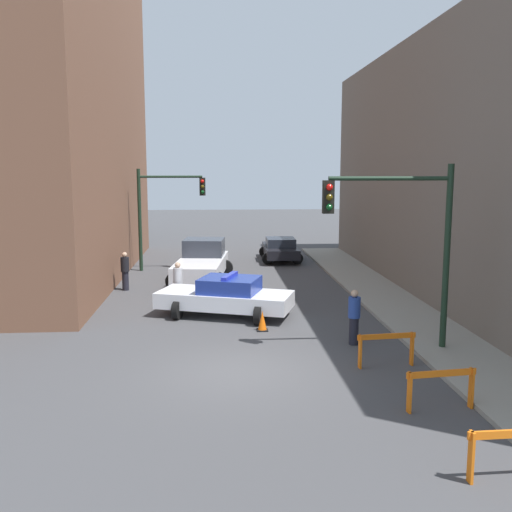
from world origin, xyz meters
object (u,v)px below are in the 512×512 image
(pedestrian_crossing, at_px, (178,283))
(pedestrian_corner, at_px, (125,271))
(traffic_light_near, at_px, (407,229))
(traffic_cone, at_px, (262,321))
(police_car, at_px, (226,296))
(parked_car_near, at_px, (280,249))
(traffic_light_far, at_px, (161,205))
(barrier_back, at_px, (386,344))
(white_truck, at_px, (202,262))
(pedestrian_sidewalk, at_px, (354,316))
(barrier_mid, at_px, (441,383))

(pedestrian_crossing, relative_size, pedestrian_corner, 1.00)
(traffic_light_near, height_order, pedestrian_crossing, traffic_light_near)
(pedestrian_corner, bearing_deg, traffic_cone, -96.19)
(police_car, bearing_deg, parked_car_near, 3.63)
(traffic_light_far, height_order, pedestrian_corner, traffic_light_far)
(police_car, bearing_deg, traffic_cone, -130.59)
(parked_car_near, xyz_separation_m, pedestrian_crossing, (-5.16, -10.45, 0.19))
(pedestrian_corner, bearing_deg, barrier_back, -96.09)
(traffic_light_far, relative_size, police_car, 1.03)
(traffic_light_far, height_order, parked_car_near, traffic_light_far)
(barrier_back, distance_m, traffic_cone, 4.71)
(barrier_back, xyz_separation_m, traffic_cone, (-2.97, 3.64, -0.30))
(police_car, height_order, white_truck, white_truck)
(traffic_light_near, xyz_separation_m, traffic_light_far, (-8.03, 13.87, -0.13))
(parked_car_near, distance_m, pedestrian_sidewalk, 15.92)
(pedestrian_corner, xyz_separation_m, barrier_mid, (8.69, -13.07, -0.24))
(traffic_light_near, relative_size, barrier_back, 3.26)
(white_truck, bearing_deg, traffic_cone, -69.31)
(parked_car_near, relative_size, barrier_mid, 2.71)
(pedestrian_corner, distance_m, barrier_back, 13.24)
(traffic_light_near, distance_m, barrier_mid, 4.97)
(traffic_light_near, height_order, pedestrian_corner, traffic_light_near)
(police_car, relative_size, pedestrian_crossing, 3.04)
(traffic_light_far, distance_m, pedestrian_crossing, 8.15)
(pedestrian_sidewalk, bearing_deg, traffic_light_near, -136.18)
(traffic_light_far, distance_m, pedestrian_sidewalk, 14.98)
(white_truck, relative_size, pedestrian_sidewalk, 3.37)
(police_car, relative_size, parked_car_near, 1.16)
(pedestrian_sidewalk, bearing_deg, barrier_back, 176.66)
(barrier_mid, bearing_deg, traffic_light_far, 112.85)
(traffic_light_near, relative_size, traffic_light_far, 1.00)
(pedestrian_sidewalk, relative_size, barrier_back, 1.04)
(white_truck, xyz_separation_m, barrier_back, (5.09, -11.96, -0.29))
(traffic_light_far, xyz_separation_m, pedestrian_sidewalk, (6.80, -13.11, -2.54))
(barrier_mid, bearing_deg, traffic_cone, 117.34)
(barrier_back, bearing_deg, pedestrian_crossing, 128.43)
(white_truck, height_order, barrier_back, white_truck)
(white_truck, relative_size, pedestrian_crossing, 3.37)
(white_truck, height_order, pedestrian_corner, white_truck)
(traffic_light_near, height_order, traffic_cone, traffic_light_near)
(parked_car_near, height_order, barrier_mid, parked_car_near)
(pedestrian_sidewalk, bearing_deg, pedestrian_crossing, 31.04)
(pedestrian_sidewalk, bearing_deg, police_car, 31.86)
(traffic_light_near, relative_size, white_truck, 0.93)
(police_car, distance_m, barrier_mid, 9.47)
(police_car, xyz_separation_m, barrier_back, (4.11, -5.56, -0.11))
(parked_car_near, xyz_separation_m, pedestrian_corner, (-7.60, -7.61, 0.19))
(traffic_light_near, bearing_deg, pedestrian_sidewalk, 148.08)
(traffic_cone, bearing_deg, white_truck, 104.26)
(traffic_light_far, distance_m, police_car, 10.36)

